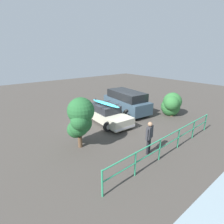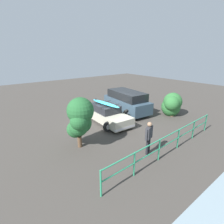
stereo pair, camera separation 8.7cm
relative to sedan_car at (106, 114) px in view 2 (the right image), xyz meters
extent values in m
cube|color=#423D38|center=(-0.74, -0.07, -0.64)|extent=(44.00, 44.00, 0.02)
cube|color=#B7B29E|center=(0.00, 0.04, -0.14)|extent=(1.80, 4.30, 0.62)
cube|color=#23262B|center=(-0.01, -0.13, 0.43)|extent=(1.50, 2.10, 0.51)
cube|color=silver|center=(0.11, 2.11, -0.33)|extent=(1.62, 0.18, 0.14)
cube|color=silver|center=(-0.11, -2.03, -0.33)|extent=(1.62, 0.18, 0.14)
cylinder|color=black|center=(-0.74, 1.39, -0.30)|extent=(0.66, 0.18, 0.66)
cylinder|color=#99999E|center=(-0.74, 1.39, -0.30)|extent=(0.36, 0.19, 0.36)
cylinder|color=black|center=(0.88, 1.31, -0.30)|extent=(0.66, 0.18, 0.66)
cylinder|color=#99999E|center=(0.88, 1.31, -0.30)|extent=(0.36, 0.19, 0.36)
cylinder|color=black|center=(-0.87, -1.22, -0.30)|extent=(0.66, 0.18, 0.66)
cylinder|color=#99999E|center=(-0.87, -1.22, -0.30)|extent=(0.36, 0.19, 0.36)
cylinder|color=black|center=(0.74, -1.31, -0.30)|extent=(0.66, 0.18, 0.66)
cylinder|color=#99999E|center=(0.74, -1.31, -0.30)|extent=(0.36, 0.19, 0.36)
cylinder|color=black|center=(0.02, 0.43, 0.72)|extent=(1.66, 0.12, 0.03)
cylinder|color=black|center=(-0.04, -0.68, 0.72)|extent=(1.66, 0.12, 0.03)
ellipsoid|color=#33B7D6|center=(0.02, -0.08, 0.78)|extent=(0.64, 2.89, 0.09)
cone|color=black|center=(0.08, -1.23, 0.90)|extent=(0.10, 0.10, 0.14)
cube|color=#334756|center=(-2.68, -0.76, 0.08)|extent=(2.26, 4.60, 0.93)
cube|color=black|center=(-2.68, -0.76, 0.87)|extent=(2.01, 3.62, 0.64)
cylinder|color=black|center=(-2.92, -3.06, 0.18)|extent=(0.70, 0.25, 0.68)
cylinder|color=black|center=(-3.46, 0.66, -0.25)|extent=(0.76, 0.22, 0.76)
cylinder|color=#99999E|center=(-3.46, 0.66, -0.25)|extent=(0.42, 0.23, 0.42)
cylinder|color=black|center=(-1.62, 0.47, -0.25)|extent=(0.76, 0.22, 0.76)
cylinder|color=#99999E|center=(-1.62, 0.47, -0.25)|extent=(0.42, 0.23, 0.42)
cylinder|color=black|center=(-3.74, -1.99, -0.25)|extent=(0.76, 0.22, 0.76)
cylinder|color=#99999E|center=(-3.74, -1.99, -0.25)|extent=(0.42, 0.23, 0.42)
cylinder|color=black|center=(-1.90, -2.18, -0.25)|extent=(0.76, 0.22, 0.76)
cylinder|color=#99999E|center=(-1.90, -2.18, -0.25)|extent=(0.42, 0.23, 0.42)
cylinder|color=black|center=(0.77, 4.61, -0.21)|extent=(0.12, 0.12, 0.83)
cylinder|color=black|center=(0.99, 4.67, -0.21)|extent=(0.12, 0.12, 0.83)
cube|color=#333338|center=(0.88, 4.64, 0.52)|extent=(0.52, 0.33, 0.63)
sphere|color=#9E7556|center=(0.88, 4.64, 0.95)|extent=(0.23, 0.23, 0.23)
cylinder|color=#333338|center=(0.61, 4.55, 0.49)|extent=(0.09, 0.09, 0.59)
cylinder|color=#333338|center=(1.15, 4.72, 0.49)|extent=(0.09, 0.09, 0.59)
cylinder|color=#2D9366|center=(-4.15, 5.14, -0.08)|extent=(0.07, 0.07, 1.10)
cylinder|color=#2D9366|center=(-2.46, 5.21, -0.08)|extent=(0.07, 0.07, 1.10)
cylinder|color=#2D9366|center=(-0.76, 5.27, -0.08)|extent=(0.07, 0.07, 1.10)
cylinder|color=#2D9366|center=(0.94, 5.34, -0.08)|extent=(0.07, 0.07, 1.10)
cylinder|color=#2D9366|center=(2.64, 5.41, -0.08)|extent=(0.07, 0.07, 1.10)
cylinder|color=#2D9366|center=(4.34, 5.47, -0.08)|extent=(0.07, 0.07, 1.10)
cylinder|color=#2D9366|center=(0.09, 5.31, 0.44)|extent=(8.49, 0.39, 0.06)
cylinder|color=#2D9366|center=(0.09, 5.31, -0.03)|extent=(8.49, 0.39, 0.06)
cylinder|color=brown|center=(3.24, 1.94, -0.33)|extent=(0.23, 0.23, 0.61)
sphere|color=#235B2D|center=(3.24, 1.91, 0.53)|extent=(1.00, 1.00, 1.00)
sphere|color=#235B2D|center=(3.44, 2.42, 1.06)|extent=(0.91, 0.91, 0.91)
sphere|color=#235B2D|center=(2.95, 1.65, 1.07)|extent=(1.14, 1.14, 1.14)
sphere|color=#235B2D|center=(2.94, 1.66, 0.59)|extent=(1.13, 1.13, 1.13)
sphere|color=#235B2D|center=(3.23, 2.20, 1.49)|extent=(1.34, 1.34, 1.34)
sphere|color=#235B2D|center=(3.28, 1.59, 0.29)|extent=(0.93, 0.93, 0.93)
sphere|color=#235B2D|center=(3.32, 2.13, 1.15)|extent=(0.79, 0.79, 0.79)
cylinder|color=brown|center=(-4.83, 2.24, -0.44)|extent=(0.28, 0.28, 0.37)
sphere|color=#2D6B33|center=(-5.01, 1.97, 0.05)|extent=(1.50, 1.50, 1.50)
sphere|color=#2D6B33|center=(-4.60, 2.28, 0.50)|extent=(1.17, 1.17, 1.17)
sphere|color=#2D6B33|center=(-4.98, 2.11, 0.51)|extent=(1.45, 1.45, 1.45)
sphere|color=#2D6B33|center=(-4.92, 2.03, 0.14)|extent=(1.23, 1.23, 1.23)
camera|label=1|loc=(7.15, 9.49, 4.21)|focal=28.00mm
camera|label=2|loc=(7.08, 9.54, 4.21)|focal=28.00mm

